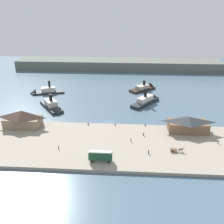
{
  "coord_description": "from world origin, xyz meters",
  "views": [
    {
      "loc": [
        8.7,
        -109.76,
        54.28
      ],
      "look_at": [
        1.05,
        8.39,
        2.0
      ],
      "focal_mm": 39.61,
      "sensor_mm": 36.0,
      "label": 1
    }
  ],
  "objects_px": {
    "pedestrian_walking_east": "(131,140)",
    "ferry_approaching_east": "(145,88)",
    "ferry_shed_central_terminal": "(22,119)",
    "horse_cart": "(177,150)",
    "street_tram": "(100,155)",
    "pedestrian_at_waters_edge": "(144,134)",
    "ferry_outer_harbor": "(44,92)",
    "pedestrian_standing_center": "(58,147)",
    "mooring_post_center_west": "(115,124)",
    "mooring_post_center_east": "(88,124)",
    "pedestrian_near_west_shed": "(149,152)",
    "ferry_approaching_west": "(147,100)",
    "ferry_shed_east_terminal": "(188,124)",
    "pedestrian_near_cart": "(218,142)",
    "ferry_departing_north": "(53,107)",
    "mooring_post_west": "(145,125)"
  },
  "relations": [
    {
      "from": "pedestrian_walking_east",
      "to": "pedestrian_standing_center",
      "type": "xyz_separation_m",
      "value": [
        -28.77,
        -7.69,
        -0.01
      ]
    },
    {
      "from": "pedestrian_near_cart",
      "to": "ferry_approaching_west",
      "type": "relative_size",
      "value": 0.07
    },
    {
      "from": "pedestrian_near_west_shed",
      "to": "mooring_post_center_west",
      "type": "relative_size",
      "value": 1.83
    },
    {
      "from": "ferry_shed_east_terminal",
      "to": "ferry_approaching_west",
      "type": "bearing_deg",
      "value": 113.08
    },
    {
      "from": "pedestrian_walking_east",
      "to": "pedestrian_at_waters_edge",
      "type": "bearing_deg",
      "value": 42.02
    },
    {
      "from": "pedestrian_walking_east",
      "to": "mooring_post_center_east",
      "type": "xyz_separation_m",
      "value": [
        -20.19,
        14.04,
        -0.26
      ]
    },
    {
      "from": "pedestrian_near_cart",
      "to": "street_tram",
      "type": "bearing_deg",
      "value": -161.75
    },
    {
      "from": "pedestrian_near_cart",
      "to": "pedestrian_near_west_shed",
      "type": "relative_size",
      "value": 0.96
    },
    {
      "from": "mooring_post_center_west",
      "to": "ferry_approaching_west",
      "type": "bearing_deg",
      "value": 62.36
    },
    {
      "from": "pedestrian_near_west_shed",
      "to": "street_tram",
      "type": "bearing_deg",
      "value": -160.95
    },
    {
      "from": "street_tram",
      "to": "mooring_post_center_west",
      "type": "height_order",
      "value": "street_tram"
    },
    {
      "from": "pedestrian_near_cart",
      "to": "mooring_post_center_east",
      "type": "relative_size",
      "value": 1.76
    },
    {
      "from": "pedestrian_walking_east",
      "to": "ferry_approaching_east",
      "type": "relative_size",
      "value": 0.08
    },
    {
      "from": "ferry_shed_east_terminal",
      "to": "ferry_approaching_east",
      "type": "distance_m",
      "value": 63.19
    },
    {
      "from": "pedestrian_near_cart",
      "to": "ferry_approaching_west",
      "type": "bearing_deg",
      "value": 119.06
    },
    {
      "from": "ferry_shed_central_terminal",
      "to": "pedestrian_walking_east",
      "type": "distance_m",
      "value": 51.49
    },
    {
      "from": "street_tram",
      "to": "mooring_post_center_east",
      "type": "xyz_separation_m",
      "value": [
        -9.01,
        29.13,
        -2.03
      ]
    },
    {
      "from": "street_tram",
      "to": "ferry_outer_harbor",
      "type": "bearing_deg",
      "value": 121.15
    },
    {
      "from": "pedestrian_near_west_shed",
      "to": "mooring_post_center_east",
      "type": "height_order",
      "value": "pedestrian_near_west_shed"
    },
    {
      "from": "pedestrian_standing_center",
      "to": "pedestrian_walking_east",
      "type": "bearing_deg",
      "value": 14.97
    },
    {
      "from": "ferry_shed_east_terminal",
      "to": "pedestrian_standing_center",
      "type": "relative_size",
      "value": 11.6
    },
    {
      "from": "ferry_shed_east_terminal",
      "to": "pedestrian_near_cart",
      "type": "height_order",
      "value": "ferry_shed_east_terminal"
    },
    {
      "from": "ferry_shed_east_terminal",
      "to": "pedestrian_standing_center",
      "type": "xyz_separation_m",
      "value": [
        -54.27,
        -18.5,
        -2.88
      ]
    },
    {
      "from": "ferry_approaching_east",
      "to": "ferry_approaching_west",
      "type": "bearing_deg",
      "value": -90.59
    },
    {
      "from": "ferry_departing_north",
      "to": "ferry_outer_harbor",
      "type": "relative_size",
      "value": 0.98
    },
    {
      "from": "street_tram",
      "to": "ferry_shed_central_terminal",
      "type": "bearing_deg",
      "value": 146.91
    },
    {
      "from": "pedestrian_near_cart",
      "to": "ferry_departing_north",
      "type": "height_order",
      "value": "ferry_departing_north"
    },
    {
      "from": "horse_cart",
      "to": "mooring_post_center_east",
      "type": "distance_m",
      "value": 43.26
    },
    {
      "from": "ferry_shed_central_terminal",
      "to": "horse_cart",
      "type": "xyz_separation_m",
      "value": [
        68.03,
        -17.2,
        -3.14
      ]
    },
    {
      "from": "pedestrian_at_waters_edge",
      "to": "mooring_post_west",
      "type": "relative_size",
      "value": 1.77
    },
    {
      "from": "mooring_post_west",
      "to": "pedestrian_walking_east",
      "type": "bearing_deg",
      "value": -115.24
    },
    {
      "from": "ferry_shed_central_terminal",
      "to": "ferry_approaching_west",
      "type": "relative_size",
      "value": 0.76
    },
    {
      "from": "ferry_shed_central_terminal",
      "to": "ferry_approaching_west",
      "type": "bearing_deg",
      "value": 31.48
    },
    {
      "from": "ferry_shed_central_terminal",
      "to": "horse_cart",
      "type": "relative_size",
      "value": 3.11
    },
    {
      "from": "ferry_shed_east_terminal",
      "to": "ferry_departing_north",
      "type": "relative_size",
      "value": 0.81
    },
    {
      "from": "horse_cart",
      "to": "pedestrian_walking_east",
      "type": "bearing_deg",
      "value": 159.06
    },
    {
      "from": "pedestrian_near_cart",
      "to": "ferry_shed_east_terminal",
      "type": "bearing_deg",
      "value": 135.37
    },
    {
      "from": "horse_cart",
      "to": "ferry_outer_harbor",
      "type": "relative_size",
      "value": 0.24
    },
    {
      "from": "street_tram",
      "to": "mooring_post_center_west",
      "type": "bearing_deg",
      "value": 82.61
    },
    {
      "from": "pedestrian_near_west_shed",
      "to": "ferry_approaching_west",
      "type": "relative_size",
      "value": 0.07
    },
    {
      "from": "pedestrian_near_cart",
      "to": "ferry_departing_north",
      "type": "relative_size",
      "value": 0.07
    },
    {
      "from": "ferry_outer_harbor",
      "to": "pedestrian_standing_center",
      "type": "bearing_deg",
      "value": -67.72
    },
    {
      "from": "ferry_shed_central_terminal",
      "to": "mooring_post_center_east",
      "type": "xyz_separation_m",
      "value": [
        30.12,
        3.63,
        -3.62
      ]
    },
    {
      "from": "pedestrian_walking_east",
      "to": "mooring_post_center_east",
      "type": "distance_m",
      "value": 24.6
    },
    {
      "from": "street_tram",
      "to": "pedestrian_at_waters_edge",
      "type": "height_order",
      "value": "street_tram"
    },
    {
      "from": "pedestrian_near_cart",
      "to": "ferry_outer_harbor",
      "type": "height_order",
      "value": "ferry_outer_harbor"
    },
    {
      "from": "mooring_post_center_west",
      "to": "mooring_post_center_east",
      "type": "relative_size",
      "value": 1.0
    },
    {
      "from": "horse_cart",
      "to": "mooring_post_center_west",
      "type": "xyz_separation_m",
      "value": [
        -25.09,
        21.03,
        -0.48
      ]
    },
    {
      "from": "ferry_approaching_east",
      "to": "ferry_outer_harbor",
      "type": "xyz_separation_m",
      "value": [
        -66.57,
        -12.35,
        0.07
      ]
    },
    {
      "from": "mooring_post_center_east",
      "to": "pedestrian_at_waters_edge",
      "type": "bearing_deg",
      "value": -19.32
    }
  ]
}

